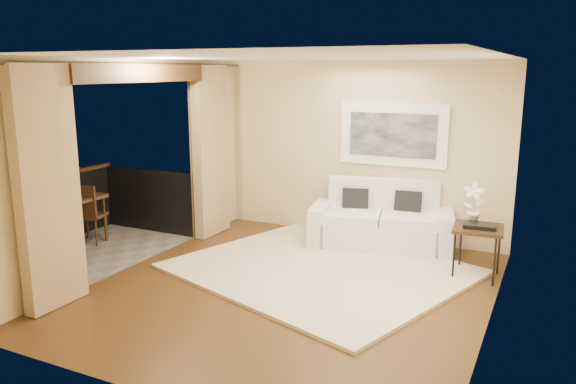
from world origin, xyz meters
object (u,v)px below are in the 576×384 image
Objects in this scene: orchid at (474,203)px; balcony_chair_near at (60,225)px; sofa at (381,224)px; bistro_table at (78,201)px; balcony_chair_far at (87,210)px; side_table at (478,231)px; ice_bucket at (73,186)px.

orchid is 0.60× the size of balcony_chair_near.
sofa is at bearing 159.56° from orchid.
sofa is 2.93× the size of bistro_table.
bistro_table is 0.81× the size of balcony_chair_far.
sofa reaches higher than side_table.
ice_bucket is at bearing -169.51° from side_table.
orchid is at bearing -32.44° from sofa.
bistro_table reaches higher than side_table.
sofa is 4.37m from balcony_chair_far.
ice_bucket is at bearing -29.29° from balcony_chair_far.
orchid is at bearing 12.36° from ice_bucket.
ice_bucket reaches higher than balcony_chair_near.
side_table is 0.76× the size of balcony_chair_near.
side_table is 5.54m from balcony_chair_far.
bistro_table is (-5.44, -1.35, -0.26)m from orchid.
sofa is 1.61m from side_table.
balcony_chair_near is (0.19, -0.69, -0.03)m from balcony_chair_far.
ice_bucket is (-0.51, 0.76, 0.35)m from balcony_chair_near.
sofa reaches higher than balcony_chair_near.
sofa is 2.38× the size of balcony_chair_far.
orchid is 5.61m from bistro_table.
sofa is at bearing 155.01° from side_table.
ice_bucket is (-5.63, -1.24, -0.07)m from orchid.
bistro_table is at bearing -167.73° from sofa.
balcony_chair_near is at bearing -158.72° from orchid.
balcony_chair_far is at bearing -13.17° from ice_bucket.
ice_bucket is at bearing 130.71° from balcony_chair_near.
sofa reaches higher than balcony_chair_far.
balcony_chair_far is at bearing -166.15° from orchid.
balcony_chair_far is at bearing 16.28° from bistro_table.
balcony_chair_near is (-3.78, -2.50, 0.15)m from sofa.
orchid reaches higher than side_table.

